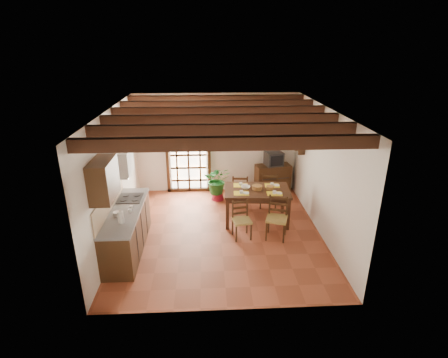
{
  "coord_description": "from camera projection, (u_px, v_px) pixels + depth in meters",
  "views": [
    {
      "loc": [
        -0.3,
        -7.0,
        4.06
      ],
      "look_at": [
        0.1,
        0.4,
        1.15
      ],
      "focal_mm": 28.0,
      "sensor_mm": 36.0,
      "label": 1
    }
  ],
  "objects": [
    {
      "name": "plant_pot",
      "position": [
        218.0,
        196.0,
        9.64
      ],
      "size": [
        0.35,
        0.35,
        0.21
      ],
      "primitive_type": "cone",
      "color": "maroon",
      "rests_on": "ground_plane"
    },
    {
      "name": "french_door",
      "position": [
        188.0,
        152.0,
        9.81
      ],
      "size": [
        1.26,
        0.11,
        2.32
      ],
      "color": "white",
      "rests_on": "ground_plane"
    },
    {
      "name": "sideboard",
      "position": [
        273.0,
        179.0,
        10.0
      ],
      "size": [
        1.03,
        0.58,
        0.83
      ],
      "primitive_type": "cube",
      "rotation": [
        0.0,
        0.0,
        0.16
      ],
      "color": "#352010",
      "rests_on": "ground_plane"
    },
    {
      "name": "kitchen_counter",
      "position": [
        127.0,
        229.0,
        7.17
      ],
      "size": [
        0.64,
        2.25,
        1.38
      ],
      "color": "#352010",
      "rests_on": "ground_plane"
    },
    {
      "name": "upper_cabinet",
      "position": [
        103.0,
        180.0,
        6.01
      ],
      "size": [
        0.35,
        0.8,
        0.7
      ],
      "primitive_type": "cube",
      "color": "#352010",
      "rests_on": "room_shell"
    },
    {
      "name": "ground_plane",
      "position": [
        221.0,
        232.0,
        8.0
      ],
      "size": [
        5.0,
        5.0,
        0.0
      ],
      "primitive_type": "plane",
      "color": "brown"
    },
    {
      "name": "pendant_lamp",
      "position": [
        258.0,
        137.0,
        7.86
      ],
      "size": [
        0.36,
        0.36,
        0.84
      ],
      "color": "black",
      "rests_on": "room_shell"
    },
    {
      "name": "shelf_vase",
      "position": [
        300.0,
        142.0,
        8.99
      ],
      "size": [
        0.15,
        0.15,
        0.15
      ],
      "primitive_type": "imported",
      "color": "#B2BFB2",
      "rests_on": "wall_shelf"
    },
    {
      "name": "table_setting",
      "position": [
        257.0,
        185.0,
        8.18
      ],
      "size": [
        1.11,
        0.74,
        0.1
      ],
      "rotation": [
        0.0,
        0.0,
        -0.07
      ],
      "color": "yellow",
      "rests_on": "dining_table"
    },
    {
      "name": "counter_items",
      "position": [
        125.0,
        206.0,
        7.08
      ],
      "size": [
        0.5,
        1.43,
        0.25
      ],
      "color": "black",
      "rests_on": "kitchen_counter"
    },
    {
      "name": "room_shell",
      "position": [
        220.0,
        157.0,
        7.34
      ],
      "size": [
        4.52,
        5.02,
        2.81
      ],
      "color": "silver",
      "rests_on": "ground_plane"
    },
    {
      "name": "chair_near_left",
      "position": [
        242.0,
        227.0,
        7.7
      ],
      "size": [
        0.45,
        0.43,
        0.84
      ],
      "rotation": [
        0.0,
        0.0,
        0.18
      ],
      "color": "#A08A44",
      "rests_on": "ground_plane"
    },
    {
      "name": "chair_far_left",
      "position": [
        240.0,
        197.0,
        9.15
      ],
      "size": [
        0.45,
        0.43,
        0.91
      ],
      "rotation": [
        0.0,
        0.0,
        3.07
      ],
      "color": "#A08A44",
      "rests_on": "ground_plane"
    },
    {
      "name": "shelf_flowers",
      "position": [
        301.0,
        135.0,
        8.92
      ],
      "size": [
        0.14,
        0.14,
        0.36
      ],
      "color": "yellow",
      "rests_on": "shelf_vase"
    },
    {
      "name": "ceiling_beams",
      "position": [
        220.0,
        115.0,
        7.02
      ],
      "size": [
        4.5,
        4.34,
        0.2
      ],
      "color": "black",
      "rests_on": "room_shell"
    },
    {
      "name": "dining_table",
      "position": [
        257.0,
        194.0,
        8.26
      ],
      "size": [
        1.58,
        1.08,
        0.83
      ],
      "rotation": [
        0.0,
        0.0,
        -0.07
      ],
      "color": "#381F12",
      "rests_on": "ground_plane"
    },
    {
      "name": "chair_near_right",
      "position": [
        276.0,
        225.0,
        7.68
      ],
      "size": [
        0.54,
        0.53,
        0.95
      ],
      "rotation": [
        0.0,
        0.0,
        -0.31
      ],
      "color": "#A08A44",
      "rests_on": "ground_plane"
    },
    {
      "name": "crt_tv",
      "position": [
        274.0,
        159.0,
        9.77
      ],
      "size": [
        0.54,
        0.52,
        0.39
      ],
      "rotation": [
        0.0,
        0.0,
        0.25
      ],
      "color": "black",
      "rests_on": "sideboard"
    },
    {
      "name": "range_hood",
      "position": [
        122.0,
        163.0,
        7.22
      ],
      "size": [
        0.38,
        0.6,
        0.54
      ],
      "color": "white",
      "rests_on": "room_shell"
    },
    {
      "name": "table_bowl",
      "position": [
        246.0,
        187.0,
        8.26
      ],
      "size": [
        0.26,
        0.26,
        0.05
      ],
      "primitive_type": "imported",
      "rotation": [
        0.0,
        0.0,
        -0.26
      ],
      "color": "white",
      "rests_on": "dining_table"
    },
    {
      "name": "fuse_box",
      "position": [
        270.0,
        131.0,
        9.74
      ],
      "size": [
        0.25,
        0.03,
        0.32
      ],
      "primitive_type": "cube",
      "color": "white",
      "rests_on": "room_shell"
    },
    {
      "name": "potted_plant",
      "position": [
        217.0,
        180.0,
        9.47
      ],
      "size": [
        1.87,
        1.61,
        2.05
      ],
      "primitive_type": "imported",
      "rotation": [
        0.0,
        0.0,
        -0.02
      ],
      "color": "#144C19",
      "rests_on": "ground_plane"
    },
    {
      "name": "chair_far_right",
      "position": [
        269.0,
        196.0,
        9.13
      ],
      "size": [
        0.54,
        0.52,
        0.98
      ],
      "rotation": [
        0.0,
        0.0,
        2.92
      ],
      "color": "#A08A44",
      "rests_on": "ground_plane"
    },
    {
      "name": "wall_shelf",
      "position": [
        300.0,
        148.0,
        9.04
      ],
      "size": [
        0.2,
        0.42,
        0.2
      ],
      "color": "#352010",
      "rests_on": "room_shell"
    },
    {
      "name": "framed_picture",
      "position": [
        305.0,
        127.0,
        8.85
      ],
      "size": [
        0.03,
        0.32,
        0.32
      ],
      "color": "brown",
      "rests_on": "room_shell"
    }
  ]
}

